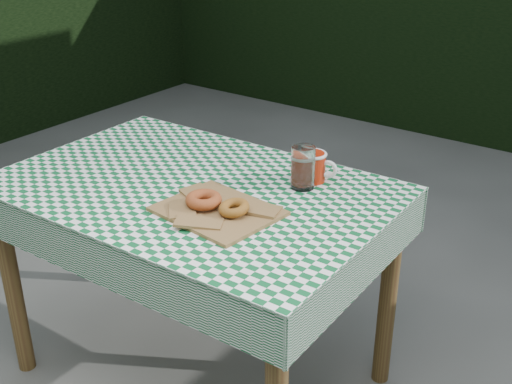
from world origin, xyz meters
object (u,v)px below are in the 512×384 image
paper_bag (218,210)px  drinking_glass (303,168)px  coffee_mug (312,167)px  table (198,286)px

paper_bag → drinking_glass: size_ratio=2.43×
coffee_mug → paper_bag: bearing=-119.9°
paper_bag → coffee_mug: coffee_mug is taller
table → coffee_mug: (0.29, 0.26, 0.43)m
table → drinking_glass: 0.57m
coffee_mug → drinking_glass: size_ratio=1.26×
paper_bag → drinking_glass: 0.32m
paper_bag → table: bearing=150.9°
drinking_glass → table: bearing=-146.4°
paper_bag → drinking_glass: drinking_glass is taller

